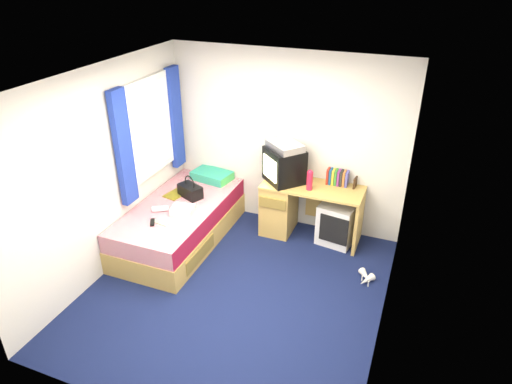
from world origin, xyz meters
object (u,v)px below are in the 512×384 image
at_px(picture_frame, 355,183).
at_px(colour_swatch_fan, 160,223).
at_px(aerosol_can, 302,176).
at_px(handbag, 190,191).
at_px(desk, 292,205).
at_px(white_heels, 366,278).
at_px(crt_tv, 284,165).
at_px(pillow, 212,176).
at_px(water_bottle, 160,209).
at_px(remote_control, 152,222).
at_px(storage_cube, 337,223).
at_px(magazine, 175,194).
at_px(towel, 183,210).
at_px(pink_water_bottle, 310,181).
at_px(vcr, 285,146).
at_px(bed, 180,222).

height_order(picture_frame, colour_swatch_fan, picture_frame).
distance_m(aerosol_can, handbag, 1.48).
bearing_deg(picture_frame, desk, -161.09).
bearing_deg(white_heels, aerosol_can, 143.35).
bearing_deg(colour_swatch_fan, crt_tv, 46.87).
xyz_separation_m(pillow, crt_tv, (1.10, -0.08, 0.38)).
xyz_separation_m(water_bottle, remote_control, (0.06, -0.28, -0.03)).
distance_m(colour_swatch_fan, white_heels, 2.53).
height_order(storage_cube, magazine, same).
height_order(desk, towel, desk).
bearing_deg(pink_water_bottle, towel, -149.86).
bearing_deg(magazine, desk, 19.60).
bearing_deg(crt_tv, vcr, 90.00).
bearing_deg(colour_swatch_fan, picture_frame, 33.93).
xyz_separation_m(bed, handbag, (0.04, 0.24, 0.36)).
bearing_deg(colour_swatch_fan, handbag, 88.85).
distance_m(vcr, remote_control, 1.89).
distance_m(bed, picture_frame, 2.33).
bearing_deg(storage_cube, handbag, -156.50).
relative_size(picture_frame, towel, 0.52).
relative_size(storage_cube, pink_water_bottle, 2.31).
distance_m(storage_cube, remote_control, 2.37).
distance_m(pillow, towel, 1.00).
height_order(bed, handbag, handbag).
bearing_deg(vcr, bed, -108.08).
bearing_deg(colour_swatch_fan, aerosol_can, 43.38).
bearing_deg(pillow, storage_cube, -2.48).
xyz_separation_m(aerosol_can, white_heels, (1.05, -0.78, -0.79)).
bearing_deg(pink_water_bottle, picture_frame, 26.73).
relative_size(pillow, colour_swatch_fan, 2.45).
xyz_separation_m(vcr, white_heels, (1.27, -0.71, -1.21)).
xyz_separation_m(crt_tv, water_bottle, (-1.30, -0.97, -0.40)).
distance_m(handbag, water_bottle, 0.51).
bearing_deg(handbag, pillow, 111.31).
relative_size(handbag, white_heels, 1.23).
distance_m(crt_tv, handbag, 1.28).
distance_m(crt_tv, white_heels, 1.73).
relative_size(pillow, aerosol_can, 3.34).
bearing_deg(desk, aerosol_can, 36.16).
distance_m(storage_cube, magazine, 2.19).
bearing_deg(aerosol_can, desk, -143.84).
height_order(pillow, white_heels, pillow).
xyz_separation_m(vcr, aerosol_can, (0.22, 0.07, -0.42)).
distance_m(bed, water_bottle, 0.41).
bearing_deg(picture_frame, bed, -149.22).
xyz_separation_m(vcr, pink_water_bottle, (0.37, -0.11, -0.38)).
bearing_deg(water_bottle, crt_tv, 36.94).
relative_size(pink_water_bottle, aerosol_can, 1.49).
bearing_deg(water_bottle, colour_swatch_fan, -58.98).
xyz_separation_m(pink_water_bottle, handbag, (-1.51, -0.38, -0.24)).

